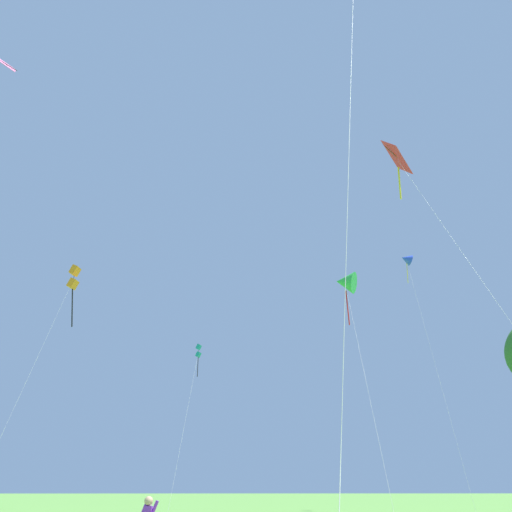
{
  "coord_description": "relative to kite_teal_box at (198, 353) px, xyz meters",
  "views": [
    {
      "loc": [
        -2.22,
        -5.54,
        1.79
      ],
      "look_at": [
        -1.57,
        23.59,
        15.06
      ],
      "focal_mm": 35.84,
      "sensor_mm": 36.0,
      "label": 1
    }
  ],
  "objects": [
    {
      "name": "kite_blue_delta",
      "position": [
        20.94,
        4.76,
        11.23
      ],
      "size": [
        1.7,
        10.76,
        24.45
      ],
      "color": "blue",
      "rests_on": "ground_plane"
    },
    {
      "name": "kite_green_small",
      "position": [
        10.93,
        -11.21,
        2.25
      ],
      "size": [
        2.06,
        10.53,
        15.63
      ],
      "color": "green",
      "rests_on": "ground_plane"
    },
    {
      "name": "kite_teal_box",
      "position": [
        0.0,
        0.0,
        0.0
      ],
      "size": [
        1.24,
        6.65,
        13.26
      ],
      "color": "teal",
      "rests_on": "ground_plane"
    },
    {
      "name": "kite_orange_box",
      "position": [
        -10.61,
        -3.15,
        5.52
      ],
      "size": [
        2.42,
        6.89,
        19.24
      ],
      "color": "orange",
      "rests_on": "ground_plane"
    },
    {
      "name": "kite_red_high",
      "position": [
        13.55,
        -17.56,
        7.49
      ],
      "size": [
        2.56,
        13.25,
        21.87
      ],
      "color": "red",
      "rests_on": "ground_plane"
    }
  ]
}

